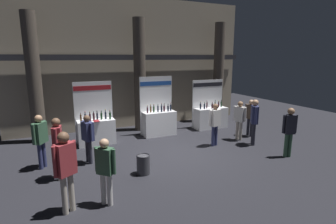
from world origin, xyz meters
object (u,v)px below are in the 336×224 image
exhibitor_booth_1 (159,121)px  visitor_3 (105,167)px  exhibitor_booth_2 (210,116)px  visitor_2 (289,129)px  visitor_5 (251,115)px  visitor_7 (40,136)px  visitor_6 (240,117)px  trash_bin (143,164)px  visitor_9 (88,135)px  visitor_1 (58,143)px  visitor_0 (65,165)px  visitor_4 (215,121)px  exhibitor_booth_0 (96,129)px  visitor_8 (254,118)px

exhibitor_booth_1 → visitor_3: (-3.25, -4.68, 0.30)m
exhibitor_booth_2 → visitor_2: size_ratio=1.34×
visitor_5 → visitor_7: (-8.14, 0.01, 0.07)m
visitor_5 → visitor_6: (-0.79, -0.25, 0.01)m
visitor_5 → visitor_3: bearing=-75.5°
trash_bin → visitor_9: (-1.32, 1.51, 0.66)m
trash_bin → visitor_1: 2.45m
exhibitor_booth_1 → visitor_2: bearing=-54.8°
exhibitor_booth_1 → exhibitor_booth_2: 2.70m
trash_bin → visitor_1: size_ratio=0.33×
visitor_6 → visitor_7: 7.35m
trash_bin → visitor_3: (-1.32, -1.21, 0.65)m
visitor_1 → visitor_3: bearing=35.9°
exhibitor_booth_2 → visitor_0: bearing=-145.3°
visitor_5 → visitor_7: 8.14m
visitor_4 → visitor_6: (1.33, 0.19, -0.03)m
exhibitor_booth_0 → visitor_5: (6.22, -1.67, 0.34)m
visitor_6 → visitor_8: size_ratio=0.91×
exhibitor_booth_2 → visitor_6: 2.12m
visitor_7 → visitor_9: 1.38m
exhibitor_booth_0 → visitor_8: (5.54, -2.63, 0.47)m
exhibitor_booth_1 → visitor_6: (2.73, -2.03, 0.32)m
visitor_0 → visitor_7: bearing=68.6°
exhibitor_booth_1 → trash_bin: 3.99m
visitor_1 → visitor_5: visitor_1 is taller
exhibitor_booth_0 → visitor_7: size_ratio=1.45×
trash_bin → visitor_1: visitor_1 is taller
exhibitor_booth_1 → visitor_7: bearing=-159.0°
exhibitor_booth_1 → visitor_5: 3.95m
visitor_1 → visitor_4: visitor_1 is taller
visitor_2 → visitor_9: visitor_2 is taller
visitor_0 → visitor_2: size_ratio=1.08×
visitor_1 → visitor_3: size_ratio=1.10×
exhibitor_booth_0 → exhibitor_booth_2: exhibitor_booth_0 is taller
exhibitor_booth_0 → exhibitor_booth_2: size_ratio=1.06×
exhibitor_booth_2 → trash_bin: size_ratio=3.94×
visitor_8 → visitor_2: bearing=-140.9°
exhibitor_booth_1 → visitor_0: (-4.08, -4.64, 0.48)m
visitor_8 → visitor_0: bearing=138.1°
exhibitor_booth_2 → visitor_8: size_ratio=1.28×
exhibitor_booth_2 → exhibitor_booth_0: bearing=-178.2°
exhibitor_booth_2 → visitor_9: 6.30m
visitor_8 → visitor_9: bearing=115.5°
exhibitor_booth_1 → trash_bin: exhibitor_booth_1 is taller
visitor_3 → visitor_5: visitor_3 is taller
visitor_1 → visitor_9: (0.92, 0.84, -0.10)m
visitor_4 → visitor_0: bearing=-169.9°
visitor_7 → exhibitor_booth_2: bearing=139.1°
visitor_2 → visitor_6: 2.24m
visitor_6 → exhibitor_booth_1: bearing=-145.7°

